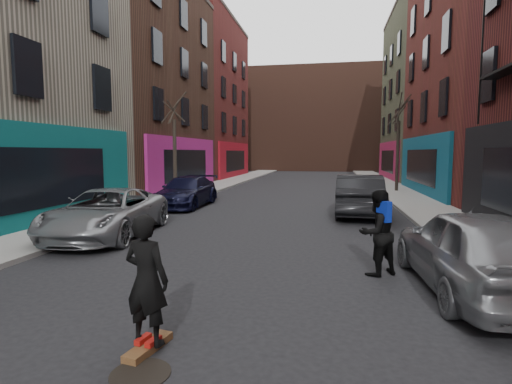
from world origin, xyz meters
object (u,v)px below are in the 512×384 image
at_px(parked_right_far, 474,250).
at_px(skateboarder, 147,280).
at_px(tree_left_far, 174,137).
at_px(parked_left_end, 186,192).
at_px(pedestrian, 377,232).
at_px(manhole, 140,374).
at_px(parked_left_far, 107,213).
at_px(tree_right_far, 398,136).
at_px(skateboard, 148,347).
at_px(parked_right_end, 359,195).

bearing_deg(parked_right_far, skateboarder, 28.81).
distance_m(tree_left_far, parked_left_end, 4.09).
xyz_separation_m(parked_left_end, pedestrian, (7.60, -9.29, 0.19)).
relative_size(parked_right_far, manhole, 6.62).
xyz_separation_m(parked_right_far, manhole, (-4.70, -3.61, -0.78)).
height_order(parked_left_far, skateboarder, skateboarder).
bearing_deg(tree_right_far, manhole, -105.75).
xyz_separation_m(parked_right_far, skateboarder, (-4.85, -3.08, 0.15)).
xyz_separation_m(tree_right_far, skateboard, (-6.45, -21.80, -3.48)).
height_order(tree_right_far, parked_right_end, tree_right_far).
bearing_deg(skateboarder, parked_left_far, -44.94).
height_order(parked_right_far, skateboard, parked_right_far).
xyz_separation_m(parked_right_far, pedestrian, (-1.60, 0.78, 0.11)).
bearing_deg(parked_left_end, parked_right_end, -8.46).
height_order(parked_right_end, skateboarder, skateboarder).
bearing_deg(skateboarder, parked_right_far, -136.90).
distance_m(parked_left_end, skateboard, 13.86).
bearing_deg(parked_left_far, tree_left_far, 93.78).
xyz_separation_m(tree_left_far, parked_left_far, (1.60, -9.44, -2.66)).
height_order(parked_right_far, parked_right_end, parked_right_end).
height_order(tree_right_far, pedestrian, tree_right_far).
height_order(parked_left_far, manhole, parked_left_far).
distance_m(parked_left_end, skateboarder, 13.85).
distance_m(tree_left_far, pedestrian, 15.28).
bearing_deg(parked_left_end, parked_right_far, -47.45).
bearing_deg(tree_right_far, parked_right_far, -94.89).
distance_m(tree_right_far, parked_right_far, 18.99).
bearing_deg(tree_left_far, parked_left_far, -80.38).
distance_m(skateboard, skateboarder, 0.89).
xyz_separation_m(parked_left_end, skateboard, (4.35, -13.15, -0.65)).
relative_size(tree_right_far, skateboard, 8.50).
bearing_deg(skateboard, parked_right_far, 43.10).
relative_size(parked_right_end, pedestrian, 2.82).
relative_size(parked_right_far, pedestrian, 2.61).
distance_m(parked_left_far, skateboard, 7.73).
relative_size(tree_left_far, parked_left_far, 1.25).
distance_m(tree_right_far, parked_left_end, 14.12).
bearing_deg(tree_right_far, tree_left_far, -154.18).
relative_size(parked_left_far, pedestrian, 2.92).
bearing_deg(skateboarder, manhole, 116.69).
xyz_separation_m(parked_left_far, manhole, (4.50, -6.89, -0.72)).
xyz_separation_m(parked_left_far, parked_left_end, (0.00, 6.79, -0.02)).
bearing_deg(parked_left_end, tree_right_far, 38.83).
bearing_deg(tree_left_far, skateboard, -69.36).
bearing_deg(skateboarder, pedestrian, -119.44).
distance_m(skateboard, manhole, 0.56).
relative_size(parked_right_end, skateboard, 6.27).
xyz_separation_m(skateboarder, manhole, (0.15, -0.53, -0.94)).
height_order(parked_left_end, parked_right_far, parked_right_far).
xyz_separation_m(parked_left_far, skateboard, (4.35, -6.36, -0.67)).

